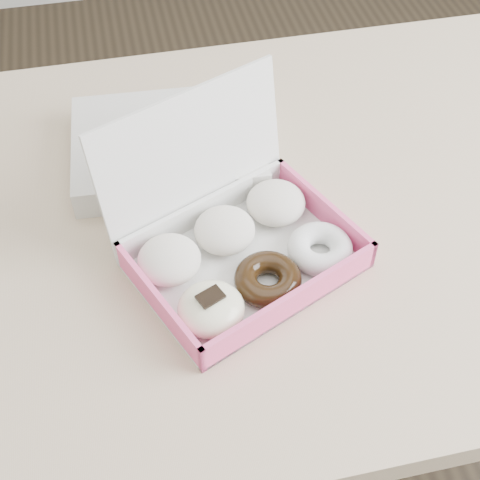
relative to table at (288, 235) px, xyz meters
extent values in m
plane|color=black|center=(0.00, 0.00, -0.67)|extent=(4.00, 4.00, 0.00)
cube|color=tan|center=(0.00, 0.00, 0.06)|extent=(1.20, 0.80, 0.04)
cylinder|color=tan|center=(0.55, 0.35, -0.32)|extent=(0.05, 0.05, 0.71)
cube|color=white|center=(-0.09, -0.11, 0.08)|extent=(0.32, 0.29, 0.01)
cube|color=#F9558F|center=(-0.05, -0.19, 0.10)|extent=(0.25, 0.11, 0.04)
cube|color=white|center=(-0.13, -0.02, 0.10)|extent=(0.25, 0.11, 0.04)
cube|color=#F9558F|center=(-0.21, -0.16, 0.10)|extent=(0.09, 0.18, 0.04)
cube|color=#F9558F|center=(0.03, -0.05, 0.10)|extent=(0.09, 0.18, 0.04)
cube|color=white|center=(-0.14, 0.00, 0.18)|extent=(0.26, 0.14, 0.19)
ellipsoid|color=silver|center=(-0.19, -0.10, 0.11)|extent=(0.11, 0.11, 0.04)
ellipsoid|color=silver|center=(-0.11, -0.06, 0.11)|extent=(0.11, 0.11, 0.04)
ellipsoid|color=silver|center=(-0.03, -0.03, 0.11)|extent=(0.11, 0.11, 0.04)
ellipsoid|color=#EDE7BD|center=(-0.15, -0.18, 0.11)|extent=(0.11, 0.11, 0.04)
cube|color=black|center=(-0.15, -0.18, 0.13)|extent=(0.04, 0.03, 0.00)
torus|color=black|center=(-0.07, -0.15, 0.10)|extent=(0.11, 0.11, 0.03)
torus|color=white|center=(0.01, -0.12, 0.10)|extent=(0.11, 0.11, 0.03)
cube|color=white|center=(-0.16, 0.12, 0.10)|extent=(0.29, 0.23, 0.04)
camera|label=1|loc=(-0.21, -0.64, 0.75)|focal=50.00mm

